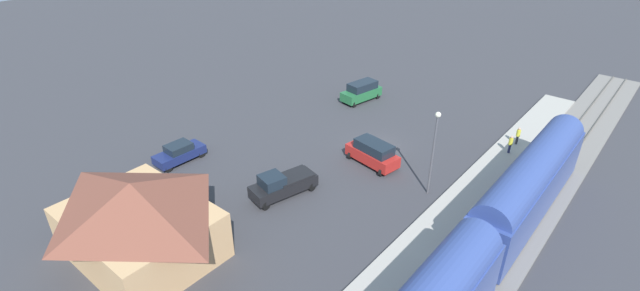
{
  "coord_description": "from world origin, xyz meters",
  "views": [
    {
      "loc": [
        -20.05,
        32.64,
        21.3
      ],
      "look_at": [
        3.32,
        4.49,
        1.0
      ],
      "focal_mm": 25.85,
      "sensor_mm": 36.0,
      "label": 1
    }
  ],
  "objects_px": {
    "pickup_black": "(282,184)",
    "sedan_navy": "(179,153)",
    "suv_red": "(373,153)",
    "suv_green": "(362,91)",
    "pedestrian_waiting_far": "(518,135)",
    "pedestrian_on_platform": "(510,143)",
    "light_pole_near_platform": "(434,143)",
    "station_building": "(138,218)"
  },
  "relations": [
    {
      "from": "sedan_navy",
      "to": "suv_red",
      "type": "bearing_deg",
      "value": -141.82
    },
    {
      "from": "pedestrian_on_platform",
      "to": "pickup_black",
      "type": "xyz_separation_m",
      "value": [
        11.55,
        17.76,
        -0.25
      ]
    },
    {
      "from": "pedestrian_on_platform",
      "to": "pedestrian_waiting_far",
      "type": "xyz_separation_m",
      "value": [
        0.05,
        -2.1,
        0.0
      ]
    },
    {
      "from": "pedestrian_waiting_far",
      "to": "sedan_navy",
      "type": "xyz_separation_m",
      "value": [
        22.2,
        21.93,
        -0.4
      ]
    },
    {
      "from": "pedestrian_on_platform",
      "to": "pedestrian_waiting_far",
      "type": "height_order",
      "value": "same"
    },
    {
      "from": "suv_red",
      "to": "pickup_black",
      "type": "relative_size",
      "value": 0.9
    },
    {
      "from": "pedestrian_on_platform",
      "to": "light_pole_near_platform",
      "type": "relative_size",
      "value": 0.24
    },
    {
      "from": "station_building",
      "to": "sedan_navy",
      "type": "xyz_separation_m",
      "value": [
        8.25,
        -8.65,
        -2.04
      ]
    },
    {
      "from": "pickup_black",
      "to": "sedan_navy",
      "type": "distance_m",
      "value": 10.9
    },
    {
      "from": "pedestrian_waiting_far",
      "to": "suv_red",
      "type": "relative_size",
      "value": 0.33
    },
    {
      "from": "pedestrian_on_platform",
      "to": "sedan_navy",
      "type": "height_order",
      "value": "pedestrian_on_platform"
    },
    {
      "from": "suv_green",
      "to": "suv_red",
      "type": "bearing_deg",
      "value": 129.15
    },
    {
      "from": "suv_red",
      "to": "pickup_black",
      "type": "height_order",
      "value": "suv_red"
    },
    {
      "from": "pickup_black",
      "to": "sedan_navy",
      "type": "bearing_deg",
      "value": 10.94
    },
    {
      "from": "pedestrian_waiting_far",
      "to": "pickup_black",
      "type": "distance_m",
      "value": 22.95
    },
    {
      "from": "pedestrian_waiting_far",
      "to": "station_building",
      "type": "bearing_deg",
      "value": 65.47
    },
    {
      "from": "suv_red",
      "to": "suv_green",
      "type": "bearing_deg",
      "value": -50.85
    },
    {
      "from": "pedestrian_on_platform",
      "to": "pickup_black",
      "type": "distance_m",
      "value": 21.19
    },
    {
      "from": "sedan_navy",
      "to": "light_pole_near_platform",
      "type": "xyz_separation_m",
      "value": [
        -19.45,
        -9.73,
        3.67
      ]
    },
    {
      "from": "pedestrian_on_platform",
      "to": "pickup_black",
      "type": "relative_size",
      "value": 0.3
    },
    {
      "from": "suv_green",
      "to": "pedestrian_on_platform",
      "type": "bearing_deg",
      "value": 174.28
    },
    {
      "from": "pedestrian_waiting_far",
      "to": "suv_green",
      "type": "relative_size",
      "value": 0.33
    },
    {
      "from": "station_building",
      "to": "suv_red",
      "type": "distance_m",
      "value": 20.05
    },
    {
      "from": "light_pole_near_platform",
      "to": "pedestrian_waiting_far",
      "type": "bearing_deg",
      "value": -102.72
    },
    {
      "from": "pickup_black",
      "to": "pedestrian_waiting_far",
      "type": "bearing_deg",
      "value": -120.07
    },
    {
      "from": "suv_green",
      "to": "pedestrian_waiting_far",
      "type": "bearing_deg",
      "value": -178.94
    },
    {
      "from": "pedestrian_on_platform",
      "to": "sedan_navy",
      "type": "xyz_separation_m",
      "value": [
        22.25,
        19.83,
        -0.4
      ]
    },
    {
      "from": "station_building",
      "to": "pedestrian_waiting_far",
      "type": "bearing_deg",
      "value": -114.53
    },
    {
      "from": "pedestrian_on_platform",
      "to": "suv_green",
      "type": "height_order",
      "value": "suv_green"
    },
    {
      "from": "station_building",
      "to": "sedan_navy",
      "type": "bearing_deg",
      "value": -46.36
    },
    {
      "from": "light_pole_near_platform",
      "to": "pedestrian_on_platform",
      "type": "bearing_deg",
      "value": -105.49
    },
    {
      "from": "pickup_black",
      "to": "suv_green",
      "type": "bearing_deg",
      "value": -72.54
    },
    {
      "from": "station_building",
      "to": "suv_green",
      "type": "bearing_deg",
      "value": -83.04
    },
    {
      "from": "sedan_navy",
      "to": "suv_green",
      "type": "bearing_deg",
      "value": -101.91
    },
    {
      "from": "suv_red",
      "to": "light_pole_near_platform",
      "type": "relative_size",
      "value": 0.72
    },
    {
      "from": "pickup_black",
      "to": "sedan_navy",
      "type": "xyz_separation_m",
      "value": [
        10.7,
        2.07,
        -0.15
      ]
    },
    {
      "from": "light_pole_near_platform",
      "to": "station_building",
      "type": "bearing_deg",
      "value": 58.64
    },
    {
      "from": "pickup_black",
      "to": "light_pole_near_platform",
      "type": "distance_m",
      "value": 12.15
    },
    {
      "from": "pedestrian_on_platform",
      "to": "suv_red",
      "type": "distance_m",
      "value": 12.71
    },
    {
      "from": "pickup_black",
      "to": "light_pole_near_platform",
      "type": "relative_size",
      "value": 0.8
    },
    {
      "from": "suv_red",
      "to": "light_pole_near_platform",
      "type": "distance_m",
      "value": 6.91
    },
    {
      "from": "pedestrian_on_platform",
      "to": "suv_red",
      "type": "relative_size",
      "value": 0.33
    }
  ]
}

